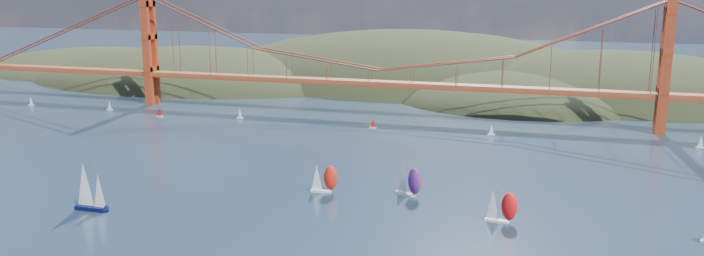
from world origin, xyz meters
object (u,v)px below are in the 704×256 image
object	(u,v)px
racer_0	(323,178)
racer_1	(501,206)
sloop_navy	(89,188)
racer_rwb	(408,180)

from	to	relation	value
racer_0	racer_1	size ratio (longest dim) A/B	0.99
sloop_navy	racer_0	bearing A→B (deg)	30.08
racer_0	racer_rwb	world-z (taller)	racer_rwb
sloop_navy	racer_1	bearing A→B (deg)	11.26
sloop_navy	racer_rwb	xyz separation A→B (m)	(82.96, 37.40, -1.68)
sloop_navy	racer_rwb	distance (m)	91.01
racer_rwb	racer_0	bearing A→B (deg)	-144.64
racer_1	racer_rwb	size ratio (longest dim) A/B	0.94
racer_1	sloop_navy	bearing A→B (deg)	-161.39
sloop_navy	racer_1	xyz separation A→B (m)	(111.12, 21.94, -1.96)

